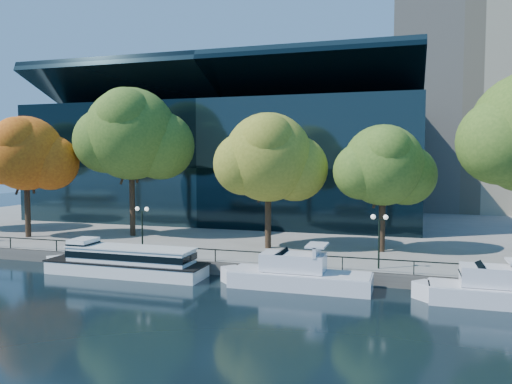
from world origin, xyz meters
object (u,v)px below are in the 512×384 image
(tree_2, at_px, (132,136))
(tree_3, at_px, (270,159))
(cruiser_near, at_px, (294,274))
(lamp_1, at_px, (142,219))
(cruiser_far, at_px, (493,289))
(tour_boat, at_px, (122,260))
(lamp_2, at_px, (379,229))
(tree_1, at_px, (27,155))
(tree_4, at_px, (385,167))

(tree_2, xyz_separation_m, tree_3, (15.55, -2.71, -2.39))
(cruiser_near, bearing_deg, lamp_1, 165.91)
(cruiser_far, xyz_separation_m, tree_3, (-17.16, 9.54, 8.08))
(tour_boat, height_order, tree_3, tree_3)
(cruiser_far, bearing_deg, cruiser_near, 178.48)
(cruiser_near, distance_m, cruiser_far, 12.83)
(tour_boat, bearing_deg, lamp_2, 10.58)
(tour_boat, relative_size, tree_1, 1.15)
(tree_1, bearing_deg, lamp_2, -7.11)
(tree_3, relative_size, tree_4, 1.11)
(cruiser_far, height_order, tree_1, tree_1)
(tree_1, distance_m, lamp_1, 17.25)
(lamp_1, bearing_deg, cruiser_near, -14.09)
(tour_boat, height_order, tree_4, tree_4)
(tree_4, distance_m, lamp_2, 8.22)
(tree_1, bearing_deg, lamp_1, -15.69)
(cruiser_near, xyz_separation_m, lamp_2, (5.64, 3.53, 2.98))
(lamp_2, bearing_deg, lamp_1, 180.00)
(tree_3, bearing_deg, lamp_1, -149.83)
(cruiser_near, xyz_separation_m, tree_1, (-29.82, 7.95, 8.49))
(cruiser_far, xyz_separation_m, tree_1, (-42.65, 8.30, 8.50))
(tree_3, bearing_deg, cruiser_near, -64.77)
(tree_3, bearing_deg, lamp_2, -29.60)
(tour_boat, distance_m, tree_4, 23.29)
(cruiser_near, relative_size, tree_4, 1.00)
(tree_3, bearing_deg, cruiser_far, -29.07)
(tree_2, bearing_deg, tree_4, -3.24)
(cruiser_near, relative_size, tree_2, 0.72)
(tree_2, bearing_deg, lamp_1, -55.26)
(lamp_1, bearing_deg, tree_2, 124.74)
(cruiser_far, height_order, tree_4, tree_4)
(tour_boat, distance_m, tree_1, 19.76)
(cruiser_near, xyz_separation_m, tree_4, (5.63, 10.46, 7.41))
(cruiser_near, height_order, lamp_2, lamp_2)
(tree_1, bearing_deg, cruiser_far, -11.01)
(lamp_2, bearing_deg, tree_3, 150.40)
(cruiser_near, bearing_deg, tree_4, 61.72)
(tree_1, bearing_deg, cruiser_near, -14.94)
(tree_3, height_order, lamp_2, tree_3)
(cruiser_far, distance_m, tree_2, 36.47)
(tree_1, distance_m, tree_3, 25.52)
(tour_boat, distance_m, lamp_2, 19.99)
(cruiser_far, bearing_deg, tree_3, 150.93)
(cruiser_near, distance_m, tree_4, 14.00)
(tour_boat, xyz_separation_m, tree_1, (-16.00, 8.06, 8.33))
(tree_3, height_order, tree_4, tree_3)
(tour_boat, height_order, tree_1, tree_1)
(tree_2, bearing_deg, lamp_2, -18.16)
(cruiser_near, height_order, tree_4, tree_4)
(tree_4, relative_size, lamp_1, 2.75)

